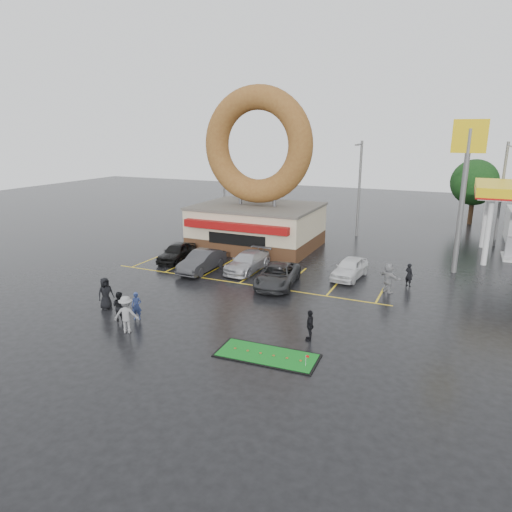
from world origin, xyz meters
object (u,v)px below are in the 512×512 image
at_px(car_silver, 248,262).
at_px(dumpster, 211,236).
at_px(person_blue, 137,306).
at_px(car_black, 177,252).
at_px(car_white, 350,268).
at_px(streetlight_left, 224,181).
at_px(streetlight_mid, 359,187).
at_px(shell_sign, 466,168).
at_px(putting_green, 267,355).
at_px(car_grey, 278,275).
at_px(car_dgrey, 202,261).
at_px(donut_shop, 257,196).
at_px(person_cameraman, 310,325).
at_px(streetlight_right, 501,192).

relative_size(car_silver, dumpster, 2.64).
bearing_deg(car_silver, person_blue, -96.01).
height_order(car_black, dumpster, car_black).
distance_m(car_black, car_white, 13.36).
bearing_deg(car_white, car_silver, -162.67).
distance_m(streetlight_left, person_blue, 25.73).
bearing_deg(streetlight_mid, shell_sign, -44.73).
bearing_deg(person_blue, putting_green, -27.63).
bearing_deg(putting_green, car_grey, 109.11).
distance_m(person_blue, dumpster, 17.79).
height_order(car_black, car_grey, car_black).
bearing_deg(shell_sign, car_grey, -142.91).
height_order(car_dgrey, putting_green, car_dgrey).
bearing_deg(streetlight_mid, car_black, -126.48).
distance_m(car_black, putting_green, 17.07).
bearing_deg(streetlight_mid, car_dgrey, -115.31).
distance_m(donut_shop, person_cameraman, 19.08).
distance_m(shell_sign, streetlight_left, 24.46).
distance_m(donut_shop, putting_green, 20.71).
bearing_deg(streetlight_right, person_blue, -124.93).
relative_size(donut_shop, person_blue, 8.88).
bearing_deg(streetlight_left, car_dgrey, -67.33).
height_order(streetlight_right, dumpster, streetlight_right).
height_order(donut_shop, streetlight_left, donut_shop).
height_order(shell_sign, person_blue, shell_sign).
relative_size(streetlight_left, car_silver, 1.89).
xyz_separation_m(streetlight_left, car_silver, (9.31, -13.75, -4.09)).
height_order(car_white, person_blue, person_blue).
relative_size(shell_sign, car_dgrey, 2.31).
height_order(car_grey, putting_green, car_grey).
bearing_deg(streetlight_left, shell_sign, -18.99).
height_order(streetlight_mid, putting_green, streetlight_mid).
height_order(streetlight_left, putting_green, streetlight_left).
relative_size(car_silver, person_blue, 3.13).
bearing_deg(person_cameraman, putting_green, -38.41).
distance_m(donut_shop, streetlight_right, 21.00).
distance_m(streetlight_left, car_black, 14.59).
bearing_deg(putting_green, person_blue, 173.09).
bearing_deg(car_black, shell_sign, 10.95).
bearing_deg(car_grey, car_white, 33.85).
distance_m(donut_shop, streetlight_mid, 10.59).
relative_size(shell_sign, car_white, 2.56).
xyz_separation_m(dumpster, putting_green, (13.23, -17.99, -0.61)).
distance_m(car_dgrey, person_blue, 9.13).
bearing_deg(streetlight_mid, person_cameraman, -82.92).
distance_m(car_dgrey, car_white, 10.51).
relative_size(streetlight_mid, car_silver, 1.89).
height_order(shell_sign, car_black, shell_sign).
height_order(person_blue, person_cameraman, person_cameraman).
height_order(shell_sign, car_grey, shell_sign).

